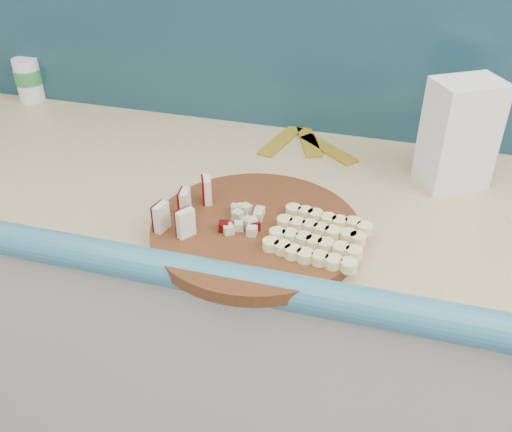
{
  "coord_description": "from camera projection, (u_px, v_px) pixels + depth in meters",
  "views": [
    {
      "loc": [
        0.38,
        0.54,
        1.5
      ],
      "look_at": [
        0.16,
        1.33,
        0.95
      ],
      "focal_mm": 40.0,
      "sensor_mm": 36.0,
      "label": 1
    }
  ],
  "objects": [
    {
      "name": "banana_peel",
      "position": [
        306.0,
        144.0,
        1.3
      ],
      "size": [
        0.22,
        0.19,
        0.01
      ],
      "rotation": [
        0.0,
        0.0,
        0.2
      ],
      "color": "gold",
      "rests_on": "kitchen_counter"
    },
    {
      "name": "backsplash",
      "position": [
        287.0,
        21.0,
        1.25
      ],
      "size": [
        2.2,
        0.02,
        0.5
      ],
      "primitive_type": "cube",
      "color": "teal",
      "rests_on": "kitchen_counter"
    },
    {
      "name": "kitchen_counter",
      "position": [
        251.0,
        341.0,
        1.41
      ],
      "size": [
        2.2,
        0.63,
        0.91
      ],
      "color": "beige",
      "rests_on": "ground"
    },
    {
      "name": "banana_slices",
      "position": [
        318.0,
        236.0,
        0.95
      ],
      "size": [
        0.17,
        0.15,
        0.02
      ],
      "color": "#FCF49A",
      "rests_on": "cutting_board"
    },
    {
      "name": "flour_bag",
      "position": [
        459.0,
        134.0,
        1.1
      ],
      "size": [
        0.15,
        0.14,
        0.22
      ],
      "primitive_type": "cube",
      "rotation": [
        0.0,
        0.0,
        0.55
      ],
      "color": "white",
      "rests_on": "kitchen_counter"
    },
    {
      "name": "apple_wedges",
      "position": [
        185.0,
        208.0,
        0.99
      ],
      "size": [
        0.07,
        0.14,
        0.05
      ],
      "color": "#F5E4C4",
      "rests_on": "cutting_board"
    },
    {
      "name": "cutting_board",
      "position": [
        256.0,
        231.0,
        1.0
      ],
      "size": [
        0.41,
        0.41,
        0.02
      ],
      "primitive_type": "cylinder",
      "rotation": [
        0.0,
        0.0,
        -0.12
      ],
      "color": "#4C2A10",
      "rests_on": "kitchen_counter"
    },
    {
      "name": "apple_chunks",
      "position": [
        244.0,
        218.0,
        1.0
      ],
      "size": [
        0.05,
        0.06,
        0.02
      ],
      "color": "beige",
      "rests_on": "cutting_board"
    },
    {
      "name": "canister",
      "position": [
        28.0,
        79.0,
        1.49
      ],
      "size": [
        0.07,
        0.07,
        0.11
      ],
      "rotation": [
        0.0,
        0.0,
        0.38
      ],
      "color": "white",
      "rests_on": "kitchen_counter"
    }
  ]
}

